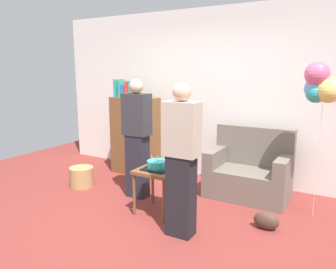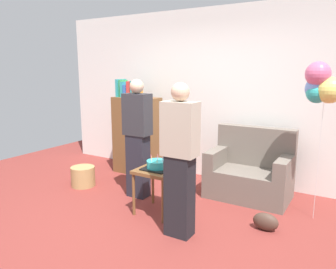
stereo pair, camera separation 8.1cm
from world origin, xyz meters
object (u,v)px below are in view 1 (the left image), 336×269
object	(u,v)px
birthday_cake	(158,165)
balloon_bunch	(321,86)
side_table	(158,176)
person_blowing_candles	(137,138)
person_holding_cake	(181,160)
bookshelf	(135,134)
couch	(249,172)
wicker_basket	(82,177)
handbag	(266,221)

from	to	relation	value
birthday_cake	balloon_bunch	size ratio (longest dim) A/B	0.17
side_table	person_blowing_candles	world-z (taller)	person_blowing_candles
person_holding_cake	bookshelf	bearing A→B (deg)	-46.72
couch	balloon_bunch	bearing A→B (deg)	-17.59
wicker_basket	birthday_cake	bearing A→B (deg)	-7.99
person_holding_cake	person_blowing_candles	bearing A→B (deg)	-37.56
birthday_cake	balloon_bunch	world-z (taller)	balloon_bunch
bookshelf	birthday_cake	bearing A→B (deg)	-44.84
side_table	balloon_bunch	distance (m)	2.15
side_table	person_holding_cake	world-z (taller)	person_holding_cake
couch	wicker_basket	world-z (taller)	couch
wicker_basket	person_holding_cake	bearing A→B (deg)	-15.57
side_table	person_blowing_candles	size ratio (longest dim) A/B	0.35
couch	person_holding_cake	world-z (taller)	person_holding_cake
handbag	balloon_bunch	size ratio (longest dim) A/B	0.15
couch	wicker_basket	xyz separation A→B (m)	(-2.31, -0.91, -0.19)
bookshelf	balloon_bunch	distance (m)	2.98
side_table	person_holding_cake	xyz separation A→B (m)	(0.50, -0.35, 0.35)
birthday_cake	handbag	world-z (taller)	birthday_cake
couch	bookshelf	size ratio (longest dim) A/B	0.69
balloon_bunch	birthday_cake	bearing A→B (deg)	-152.59
handbag	couch	bearing A→B (deg)	117.51
handbag	person_blowing_candles	bearing A→B (deg)	177.08
person_blowing_candles	balloon_bunch	world-z (taller)	balloon_bunch
couch	handbag	bearing A→B (deg)	-62.49
bookshelf	couch	bearing A→B (deg)	-1.55
handbag	balloon_bunch	bearing A→B (deg)	59.29
side_table	person_blowing_candles	bearing A→B (deg)	148.72
side_table	person_blowing_candles	xyz separation A→B (m)	(-0.53, 0.32, 0.35)
couch	balloon_bunch	world-z (taller)	balloon_bunch
bookshelf	person_blowing_candles	distance (m)	1.08
birthday_cake	person_holding_cake	bearing A→B (deg)	-34.60
couch	birthday_cake	bearing A→B (deg)	-125.97
person_blowing_candles	balloon_bunch	xyz separation A→B (m)	(2.18, 0.53, 0.74)
side_table	wicker_basket	distance (m)	1.55
person_holding_cake	balloon_bunch	xyz separation A→B (m)	(1.14, 1.20, 0.74)
side_table	wicker_basket	xyz separation A→B (m)	(-1.49, 0.21, -0.33)
person_blowing_candles	wicker_basket	world-z (taller)	person_blowing_candles
handbag	bookshelf	bearing A→B (deg)	158.96
side_table	person_holding_cake	size ratio (longest dim) A/B	0.35
bookshelf	birthday_cake	world-z (taller)	bookshelf
bookshelf	person_holding_cake	bearing A→B (deg)	-42.10
handbag	side_table	bearing A→B (deg)	-169.84
person_holding_cake	birthday_cake	bearing A→B (deg)	-39.23
person_blowing_candles	handbag	world-z (taller)	person_blowing_candles
birthday_cake	person_holding_cake	size ratio (longest dim) A/B	0.20
birthday_cake	side_table	bearing A→B (deg)	9.52
bookshelf	handbag	world-z (taller)	bookshelf
bookshelf	handbag	bearing A→B (deg)	-21.04
side_table	handbag	xyz separation A→B (m)	(1.28, 0.23, -0.38)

